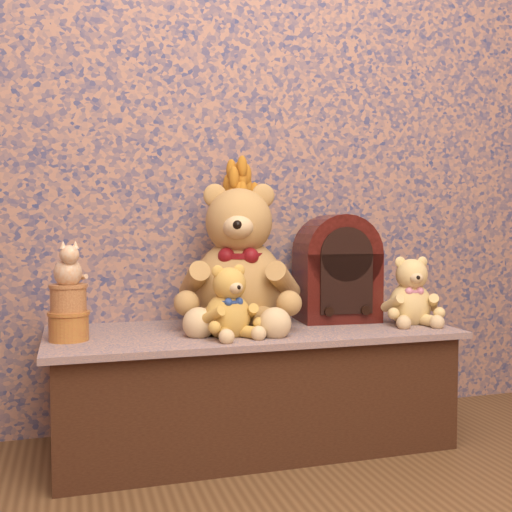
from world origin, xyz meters
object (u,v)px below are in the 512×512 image
at_px(teddy_large, 239,250).
at_px(teddy_small, 410,288).
at_px(ceramic_vase, 240,292).
at_px(teddy_medium, 228,298).
at_px(cathedral_radio, 336,268).
at_px(biscuit_tin_lower, 69,327).
at_px(cat_figurine, 68,263).

distance_m(teddy_large, teddy_small, 0.60).
bearing_deg(teddy_small, ceramic_vase, 168.91).
height_order(teddy_medium, cathedral_radio, cathedral_radio).
distance_m(teddy_small, biscuit_tin_lower, 1.12).
relative_size(teddy_medium, biscuit_tin_lower, 2.05).
bearing_deg(teddy_medium, cathedral_radio, 9.95).
xyz_separation_m(teddy_large, ceramic_vase, (0.03, 0.10, -0.15)).
height_order(biscuit_tin_lower, cat_figurine, cat_figurine).
height_order(teddy_small, biscuit_tin_lower, teddy_small).
bearing_deg(ceramic_vase, teddy_small, -22.90).
height_order(ceramic_vase, biscuit_tin_lower, ceramic_vase).
relative_size(teddy_large, ceramic_vase, 2.54).
xyz_separation_m(teddy_medium, teddy_small, (0.66, 0.05, 0.01)).
xyz_separation_m(ceramic_vase, cat_figurine, (-0.58, -0.21, 0.13)).
distance_m(teddy_small, ceramic_vase, 0.59).
relative_size(teddy_large, teddy_medium, 2.17).
distance_m(teddy_medium, cathedral_radio, 0.49).
relative_size(teddy_large, cathedral_radio, 1.36).
xyz_separation_m(cathedral_radio, cat_figurine, (-0.91, -0.12, 0.04)).
bearing_deg(cathedral_radio, teddy_small, -28.39).
bearing_deg(biscuit_tin_lower, teddy_large, 11.61).
bearing_deg(cat_figurine, teddy_small, -9.80).
distance_m(teddy_large, teddy_medium, 0.24).
bearing_deg(biscuit_tin_lower, cat_figurine, 0.00).
distance_m(teddy_medium, teddy_small, 0.66).
relative_size(teddy_large, cat_figurine, 3.85).
relative_size(teddy_small, cathedral_radio, 0.66).
distance_m(teddy_medium, ceramic_vase, 0.30).
bearing_deg(cat_figurine, biscuit_tin_lower, 0.00).
xyz_separation_m(teddy_small, biscuit_tin_lower, (-1.12, 0.02, -0.08)).
bearing_deg(teddy_medium, teddy_small, -8.66).
bearing_deg(teddy_medium, ceramic_vase, 54.80).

